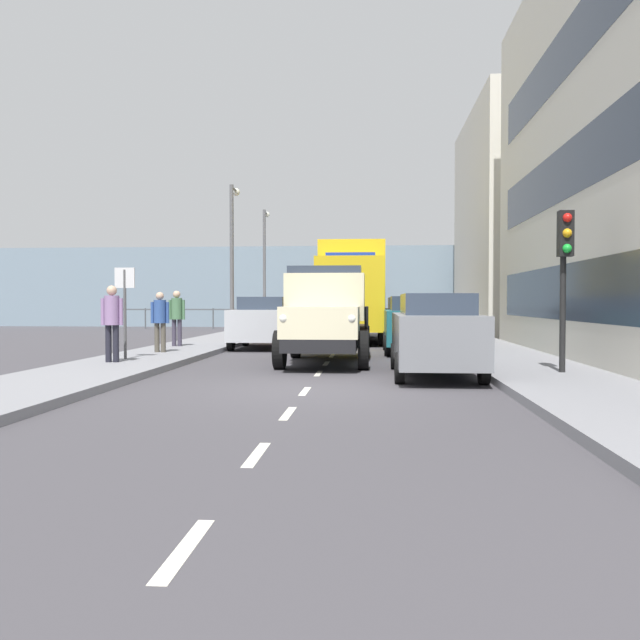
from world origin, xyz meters
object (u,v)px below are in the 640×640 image
object	(u,v)px
car_black_kerbside_2	(407,319)
car_silver_oppositeside_0	(264,322)
traffic_light_near	(565,256)
lamp_post_promenade	(233,246)
car_grey_kerbside_near	(435,333)
car_white_oppositeside_2	(301,315)
lorry_cargo_yellow	(353,289)
truck_vintage_cream	(325,317)
pedestrian_with_bag	(160,317)
car_teal_kerbside_1	(416,324)
pedestrian_couple_a	(177,313)
car_maroon_oppositeside_1	(287,317)
pedestrian_couple_b	(112,317)
lamp_post_far	(265,258)
street_sign	(125,297)

from	to	relation	value
car_black_kerbside_2	car_silver_oppositeside_0	size ratio (longest dim) A/B	1.13
traffic_light_near	lamp_post_promenade	distance (m)	16.21
car_grey_kerbside_near	car_white_oppositeside_2	distance (m)	20.11
lorry_cargo_yellow	truck_vintage_cream	bearing A→B (deg)	87.80
car_grey_kerbside_near	pedestrian_with_bag	world-z (taller)	pedestrian_with_bag
car_teal_kerbside_1	car_silver_oppositeside_0	world-z (taller)	same
traffic_light_near	lamp_post_promenade	world-z (taller)	lamp_post_promenade
car_silver_oppositeside_0	pedestrian_couple_a	distance (m)	2.96
car_teal_kerbside_1	car_maroon_oppositeside_1	xyz separation A→B (m)	(4.94, -7.69, -0.00)
car_black_kerbside_2	pedestrian_with_bag	size ratio (longest dim) A/B	2.67
pedestrian_couple_b	car_grey_kerbside_near	bearing A→B (deg)	172.05
lorry_cargo_yellow	car_teal_kerbside_1	xyz separation A→B (m)	(-2.09, 6.09, -1.18)
lamp_post_promenade	pedestrian_couple_b	bearing A→B (deg)	88.03
car_silver_oppositeside_0	lamp_post_far	xyz separation A→B (m)	(2.32, -14.36, 3.11)
car_maroon_oppositeside_1	pedestrian_couple_a	bearing A→B (deg)	70.67
lamp_post_far	street_sign	xyz separation A→B (m)	(0.14, 20.53, -2.32)
car_white_oppositeside_2	lamp_post_far	size ratio (longest dim) A/B	0.65
car_teal_kerbside_1	street_sign	distance (m)	8.63
pedestrian_couple_b	car_teal_kerbside_1	bearing A→B (deg)	-144.23
lamp_post_far	street_sign	world-z (taller)	lamp_post_far
car_silver_oppositeside_0	lamp_post_promenade	world-z (taller)	lamp_post_promenade
car_grey_kerbside_near	lamp_post_far	distance (m)	23.82
car_white_oppositeside_2	pedestrian_couple_b	world-z (taller)	pedestrian_couple_b
lorry_cargo_yellow	pedestrian_couple_b	bearing A→B (deg)	65.22
lorry_cargo_yellow	street_sign	world-z (taller)	lorry_cargo_yellow
car_white_oppositeside_2	traffic_light_near	size ratio (longest dim) A/B	1.31
car_white_oppositeside_2	lamp_post_far	bearing A→B (deg)	-52.12
lamp_post_promenade	lamp_post_far	bearing A→B (deg)	-88.27
lamp_post_promenade	street_sign	distance (m)	10.87
car_teal_kerbside_1	street_sign	world-z (taller)	street_sign
truck_vintage_cream	lamp_post_far	size ratio (longest dim) A/B	0.87
car_grey_kerbside_near	street_sign	bearing A→B (deg)	-14.75
car_grey_kerbside_near	lamp_post_far	bearing A→B (deg)	-72.10
pedestrian_with_bag	car_maroon_oppositeside_1	bearing A→B (deg)	-103.07
car_black_kerbside_2	pedestrian_with_bag	distance (m)	10.51
car_teal_kerbside_1	car_black_kerbside_2	distance (m)	5.45
car_silver_oppositeside_0	street_sign	bearing A→B (deg)	68.30
car_grey_kerbside_near	lamp_post_promenade	bearing A→B (deg)	-61.08
car_teal_kerbside_1	pedestrian_couple_a	world-z (taller)	pedestrian_couple_a
lorry_cargo_yellow	traffic_light_near	xyz separation A→B (m)	(-4.58, 12.93, 0.40)
lorry_cargo_yellow	car_grey_kerbside_near	size ratio (longest dim) A/B	1.84
truck_vintage_cream	lamp_post_far	distance (m)	20.74
car_teal_kerbside_1	pedestrian_couple_b	bearing A→B (deg)	35.77
lamp_post_promenade	lamp_post_far	distance (m)	9.89
traffic_light_near	car_white_oppositeside_2	bearing A→B (deg)	-69.63
car_black_kerbside_2	traffic_light_near	world-z (taller)	traffic_light_near
car_white_oppositeside_2	lamp_post_far	world-z (taller)	lamp_post_far
car_grey_kerbside_near	lamp_post_promenade	world-z (taller)	lamp_post_promenade
car_maroon_oppositeside_1	pedestrian_couple_b	bearing A→B (deg)	79.46
pedestrian_couple_a	car_teal_kerbside_1	bearing A→B (deg)	177.27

